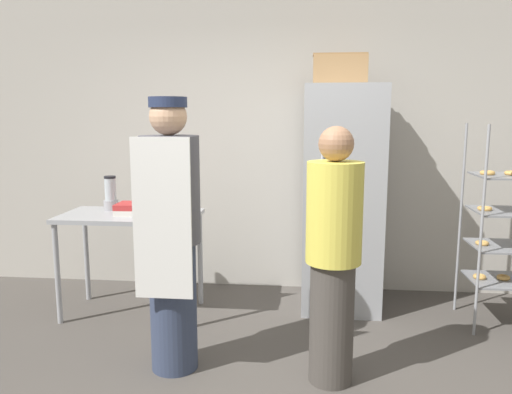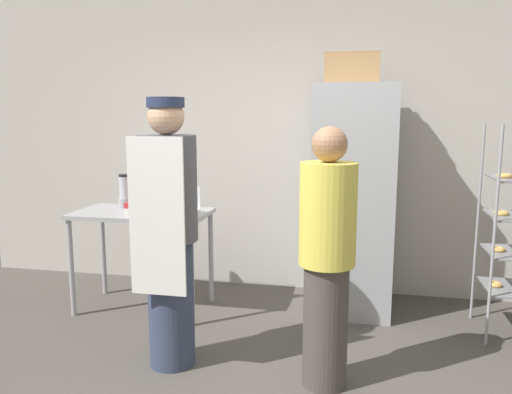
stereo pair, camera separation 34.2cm
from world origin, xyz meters
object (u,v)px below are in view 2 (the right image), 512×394
Objects in this scene: blender_pitcher at (125,193)px; person_customer at (327,258)px; person_baker at (169,230)px; binder_stack at (147,207)px; refrigerator at (353,200)px; donut_box at (182,211)px; cardboard_storage_box at (352,69)px.

blender_pitcher is 2.15m from person_customer.
binder_stack is at bearing 121.69° from person_baker.
refrigerator reaches higher than blender_pitcher.
binder_stack is 0.19× the size of person_customer.
donut_box is 0.84× the size of binder_stack.
refrigerator is 1.70m from person_baker.
cardboard_storage_box is (1.66, 0.41, 1.13)m from binder_stack.
person_baker is (-1.12, -1.28, -1.12)m from cardboard_storage_box.
binder_stack is (-1.70, -0.37, -0.05)m from refrigerator.
binder_stack is 2.05m from cardboard_storage_box.
person_customer is (1.57, -0.93, -0.09)m from binder_stack.
donut_box is (-1.35, -0.48, -0.05)m from refrigerator.
person_customer is at bearing -93.94° from cardboard_storage_box.
refrigerator is 1.43m from donut_box.
blender_pitcher is 2.22m from cardboard_storage_box.
refrigerator is at bearing 19.48° from donut_box.
blender_pitcher reaches higher than binder_stack.
blender_pitcher is 0.18× the size of person_customer.
refrigerator is 1.19× the size of person_customer.
cardboard_storage_box is at bearing 48.88° from person_baker.
blender_pitcher is 0.17× the size of person_baker.
donut_box is 0.58× the size of cardboard_storage_box.
cardboard_storage_box reaches higher than blender_pitcher.
refrigerator reaches higher than binder_stack.
person_baker is (0.81, -1.04, -0.07)m from blender_pitcher.
cardboard_storage_box is (-0.04, 0.05, 1.08)m from refrigerator.
blender_pitcher is 1.32m from person_baker.
cardboard_storage_box reaches higher than donut_box.
binder_stack is (0.28, -0.17, -0.08)m from blender_pitcher.
person_baker is (0.19, -0.76, 0.02)m from donut_box.
cardboard_storage_box is at bearing 86.06° from person_customer.
refrigerator is 1.09m from cardboard_storage_box.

